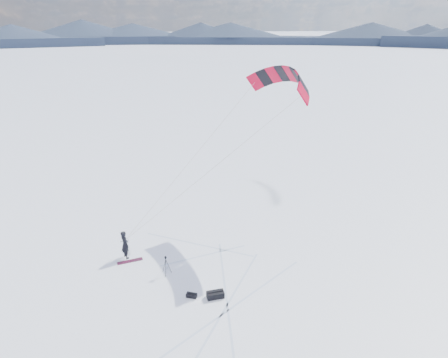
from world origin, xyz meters
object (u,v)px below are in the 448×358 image
object	(u,v)px
snowboard	(130,261)
gear_bag_a	(215,295)
tripod	(166,263)
gear_bag_b	(192,295)
snowkiter	(126,257)

from	to	relation	value
snowboard	gear_bag_a	bearing A→B (deg)	-52.94
tripod	snowboard	bearing A→B (deg)	127.77
snowboard	gear_bag_b	distance (m)	5.48
snowboard	tripod	bearing A→B (deg)	-48.36
tripod	gear_bag_a	bearing A→B (deg)	-60.37
snowkiter	gear_bag_b	size ratio (longest dim) A/B	2.93
tripod	gear_bag_a	xyz separation A→B (m)	(2.42, -2.83, -0.61)
snowboard	tripod	world-z (taller)	tripod
snowkiter	gear_bag_a	xyz separation A→B (m)	(4.81, -5.25, 0.19)
gear_bag_b	snowkiter	bearing A→B (deg)	153.43
snowkiter	gear_bag_a	bearing A→B (deg)	-162.30
gear_bag_b	snowboard	bearing A→B (deg)	154.80
snowkiter	tripod	distance (m)	3.49
gear_bag_a	gear_bag_b	size ratio (longest dim) A/B	1.46
snowkiter	gear_bag_a	size ratio (longest dim) A/B	2.00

